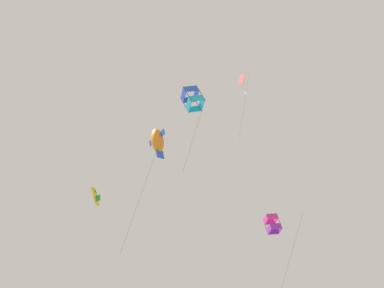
{
  "coord_description": "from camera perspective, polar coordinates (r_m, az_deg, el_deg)",
  "views": [
    {
      "loc": [
        -17.09,
        12.58,
        16.47
      ],
      "look_at": [
        -2.58,
        -0.02,
        34.46
      ],
      "focal_mm": 32.41,
      "sensor_mm": 36.0,
      "label": 1
    }
  ],
  "objects": [
    {
      "name": "kite_fish_near_right",
      "position": [
        25.29,
        -5.71,
        0.56
      ],
      "size": [
        2.51,
        1.78,
        9.72
      ],
      "rotation": [
        0.28,
        0.0,
        3.15
      ],
      "color": "orange"
    },
    {
      "name": "kite_box_low_drifter",
      "position": [
        24.04,
        13.13,
        -12.84
      ],
      "size": [
        3.22,
        3.12,
        9.13
      ],
      "rotation": [
        0.17,
        0.0,
        2.58
      ],
      "color": "#DB2D93"
    },
    {
      "name": "kite_delta_upper_right",
      "position": [
        28.61,
        -15.51,
        -8.38
      ],
      "size": [
        1.58,
        1.58,
        1.2
      ],
      "rotation": [
        0.23,
        0.0,
        2.36
      ],
      "color": "yellow"
    },
    {
      "name": "kite_diamond_near_left",
      "position": [
        33.66,
        8.23,
        10.29
      ],
      "size": [
        1.71,
        1.17,
        8.76
      ],
      "rotation": [
        0.17,
        0.0,
        2.94
      ],
      "color": "red"
    },
    {
      "name": "kite_box_far_centre",
      "position": [
        23.47,
        0.09,
        7.4
      ],
      "size": [
        1.97,
        1.83,
        7.61
      ],
      "rotation": [
        0.4,
        0.0,
        2.63
      ],
      "color": "blue"
    }
  ]
}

